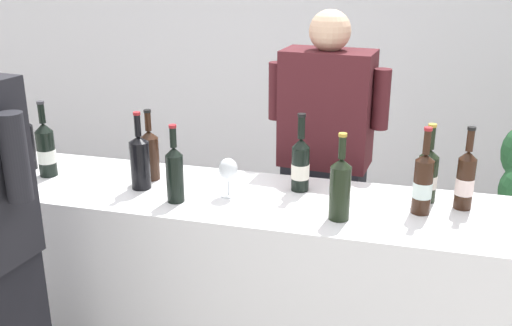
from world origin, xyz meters
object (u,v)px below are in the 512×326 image
(wine_bottle_3, at_px, (340,187))
(wine_bottle_8, at_px, (428,174))
(wine_bottle_1, at_px, (175,172))
(wine_bottle_7, at_px, (140,161))
(wine_bottle_5, at_px, (47,149))
(wine_glass, at_px, (228,171))
(person_server, at_px, (324,185))
(wine_bottle_9, at_px, (423,183))
(wine_bottle_0, at_px, (150,153))
(wine_bottle_4, at_px, (26,143))
(wine_bottle_6, at_px, (465,179))
(wine_bottle_2, at_px, (300,164))

(wine_bottle_3, relative_size, wine_bottle_8, 1.04)
(wine_bottle_1, distance_m, wine_bottle_7, 0.22)
(wine_bottle_5, height_order, wine_glass, wine_bottle_5)
(wine_bottle_8, relative_size, person_server, 0.20)
(wine_bottle_9, bearing_deg, wine_bottle_5, -179.57)
(wine_bottle_7, distance_m, wine_glass, 0.39)
(wine_bottle_0, bearing_deg, wine_glass, -13.96)
(wine_bottle_5, xyz_separation_m, wine_bottle_7, (0.48, -0.03, -0.00))
(wine_bottle_3, relative_size, wine_bottle_4, 1.02)
(wine_bottle_5, height_order, wine_bottle_6, wine_bottle_5)
(wine_bottle_3, bearing_deg, wine_bottle_8, 40.25)
(wine_bottle_7, bearing_deg, wine_bottle_8, 8.54)
(wine_glass, bearing_deg, wine_bottle_2, 27.37)
(wine_bottle_3, xyz_separation_m, wine_bottle_4, (-1.48, 0.18, -0.00))
(wine_bottle_0, bearing_deg, wine_bottle_2, 3.74)
(wine_bottle_0, bearing_deg, wine_bottle_4, -177.33)
(wine_bottle_2, height_order, wine_bottle_8, wine_bottle_2)
(wine_bottle_5, height_order, person_server, person_server)
(wine_bottle_3, height_order, wine_bottle_5, wine_bottle_5)
(wine_bottle_2, height_order, wine_bottle_9, wine_bottle_9)
(wine_glass, bearing_deg, wine_bottle_5, 178.64)
(wine_bottle_1, relative_size, wine_bottle_9, 0.94)
(wine_bottle_2, xyz_separation_m, wine_bottle_3, (0.20, -0.25, 0.01))
(wine_bottle_3, distance_m, wine_bottle_4, 1.49)
(wine_bottle_5, distance_m, wine_bottle_6, 1.80)
(wine_bottle_8, xyz_separation_m, person_server, (-0.48, 0.40, -0.25))
(wine_bottle_8, height_order, person_server, person_server)
(wine_bottle_0, xyz_separation_m, wine_bottle_9, (1.17, -0.07, 0.00))
(wine_bottle_8, bearing_deg, wine_bottle_7, -171.46)
(wine_bottle_1, xyz_separation_m, wine_bottle_4, (-0.82, 0.18, 0.00))
(wine_glass, xyz_separation_m, person_server, (0.32, 0.56, -0.24))
(wine_bottle_2, bearing_deg, wine_bottle_9, -12.36)
(wine_bottle_0, distance_m, wine_bottle_9, 1.17)
(wine_bottle_3, bearing_deg, wine_glass, 167.41)
(wine_glass, bearing_deg, wine_bottle_6, 7.54)
(wine_bottle_8, bearing_deg, wine_bottle_9, -98.05)
(wine_bottle_5, height_order, wine_bottle_8, wine_bottle_5)
(wine_bottle_0, relative_size, wine_bottle_6, 0.95)
(wine_bottle_3, xyz_separation_m, wine_bottle_6, (0.46, 0.23, -0.01))
(wine_bottle_7, bearing_deg, wine_bottle_2, 13.24)
(person_server, bearing_deg, wine_bottle_8, -40.13)
(wine_bottle_8, relative_size, wine_glass, 1.97)
(wine_bottle_8, distance_m, wine_glass, 0.81)
(wine_bottle_1, bearing_deg, wine_bottle_4, 167.53)
(wine_bottle_0, relative_size, wine_bottle_2, 0.95)
(wine_bottle_4, xyz_separation_m, wine_glass, (1.01, -0.07, -0.02))
(wine_bottle_4, relative_size, wine_glass, 2.03)
(wine_bottle_5, bearing_deg, wine_bottle_9, 0.43)
(wine_bottle_4, bearing_deg, wine_bottle_5, -19.25)
(wine_bottle_8, bearing_deg, wine_bottle_4, -177.03)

